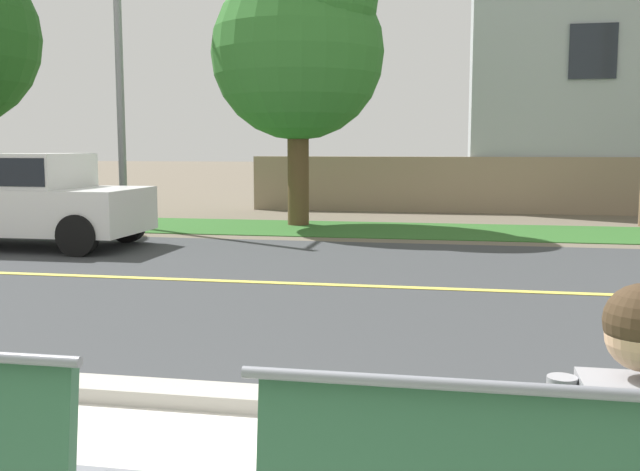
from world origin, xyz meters
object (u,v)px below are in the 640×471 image
(seated_person_grey, at_px, (628,462))
(car_white_far, at_px, (13,195))
(streetlamp, at_px, (123,35))
(shade_tree_left, at_px, (302,40))

(seated_person_grey, height_order, car_white_far, car_white_far)
(car_white_far, distance_m, streetlamp, 4.55)
(seated_person_grey, xyz_separation_m, car_white_far, (-7.76, 8.54, 0.18))
(seated_person_grey, height_order, shade_tree_left, shade_tree_left)
(streetlamp, bearing_deg, seated_person_grey, -58.37)
(shade_tree_left, bearing_deg, seated_person_grey, -73.47)
(seated_person_grey, bearing_deg, shade_tree_left, 106.53)
(shade_tree_left, bearing_deg, car_white_far, -134.70)
(seated_person_grey, relative_size, car_white_far, 0.29)
(seated_person_grey, height_order, streetlamp, streetlamp)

